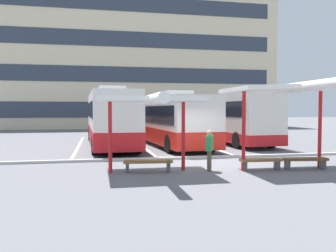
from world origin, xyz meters
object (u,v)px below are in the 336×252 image
at_px(bench_0, 148,163).
at_px(bench_2, 305,161).
at_px(waiting_shelter_1, 287,90).
at_px(coach_bus_1, 169,121).
at_px(coach_bus_0, 110,119).
at_px(waiting_shelter_0, 148,101).
at_px(coach_bus_2, 230,118).
at_px(waiting_passenger_0, 209,148).
at_px(bench_1, 261,162).

distance_m(bench_0, bench_2, 6.17).
distance_m(waiting_shelter_1, bench_2, 2.90).
relative_size(coach_bus_1, bench_2, 6.50).
xyz_separation_m(coach_bus_0, coach_bus_1, (3.80, -0.53, -0.13)).
bearing_deg(waiting_shelter_0, bench_2, -4.12).
bearing_deg(waiting_shelter_1, coach_bus_2, 79.76).
bearing_deg(waiting_shelter_0, coach_bus_0, 95.98).
xyz_separation_m(coach_bus_0, waiting_shelter_0, (1.06, -10.14, 0.95)).
relative_size(waiting_shelter_0, waiting_passenger_0, 3.25).
height_order(coach_bus_1, bench_0, coach_bus_1).
height_order(coach_bus_2, waiting_shelter_0, coach_bus_2).
xyz_separation_m(coach_bus_0, bench_1, (5.40, -10.43, -1.37)).
bearing_deg(coach_bus_2, bench_1, -105.09).
xyz_separation_m(waiting_shelter_0, bench_0, (0.00, 0.16, -2.32)).
relative_size(bench_0, bench_1, 1.13).
height_order(coach_bus_2, bench_2, coach_bus_2).
distance_m(coach_bus_0, waiting_shelter_0, 10.24).
relative_size(coach_bus_0, coach_bus_2, 1.15).
distance_m(coach_bus_2, bench_2, 10.99).
bearing_deg(coach_bus_0, bench_0, -83.93).
height_order(waiting_shelter_0, waiting_shelter_1, waiting_shelter_1).
distance_m(waiting_shelter_0, bench_2, 6.57).
relative_size(bench_2, waiting_passenger_0, 1.14).
relative_size(bench_1, bench_2, 0.93).
height_order(coach_bus_0, waiting_shelter_0, coach_bus_0).
xyz_separation_m(waiting_shelter_0, waiting_shelter_1, (5.24, -0.57, 0.43)).
bearing_deg(waiting_shelter_0, waiting_shelter_1, -6.23).
relative_size(coach_bus_2, waiting_shelter_1, 2.14).
xyz_separation_m(coach_bus_2, waiting_shelter_1, (-1.98, -10.98, 1.33)).
xyz_separation_m(bench_1, waiting_passenger_0, (-2.02, 0.19, 0.55)).
distance_m(coach_bus_1, bench_1, 10.11).
relative_size(coach_bus_1, waiting_shelter_0, 2.28).
height_order(waiting_shelter_0, waiting_passenger_0, waiting_shelter_0).
bearing_deg(waiting_passenger_0, bench_0, 173.67).
bearing_deg(waiting_passenger_0, bench_2, -5.14).
xyz_separation_m(coach_bus_0, bench_0, (1.06, -9.99, -1.36)).
bearing_deg(coach_bus_0, coach_bus_1, -7.91).
distance_m(coach_bus_0, coach_bus_2, 8.29).
distance_m(bench_2, waiting_passenger_0, 3.87).
relative_size(coach_bus_0, bench_2, 6.82).
bearing_deg(coach_bus_1, waiting_shelter_1, -76.23).
relative_size(waiting_shelter_0, bench_2, 2.86).
bearing_deg(bench_1, coach_bus_1, 99.16).
distance_m(coach_bus_0, bench_2, 12.87).
bearing_deg(coach_bus_0, bench_2, -55.78).
height_order(coach_bus_0, coach_bus_1, coach_bus_0).
xyz_separation_m(coach_bus_0, waiting_passenger_0, (3.38, -10.24, -0.81)).
relative_size(waiting_shelter_0, bench_0, 2.72).
distance_m(waiting_shelter_0, bench_0, 2.32).
relative_size(coach_bus_1, bench_0, 6.18).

